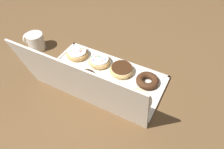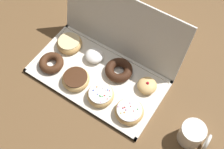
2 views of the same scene
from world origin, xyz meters
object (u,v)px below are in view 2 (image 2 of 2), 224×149
(glazed_ring_donut_4, at_px, (69,43))
(jelly_filled_donut_7, at_px, (147,85))
(chocolate_cake_ring_donut_6, at_px, (119,70))
(chocolate_frosted_donut_1, at_px, (76,79))
(sprinkle_donut_2, at_px, (101,95))
(chocolate_cake_ring_donut_0, at_px, (51,63))
(donut_box, at_px, (97,77))
(sprinkle_donut_3, at_px, (129,111))
(powdered_filled_donut_5, at_px, (94,56))
(coffee_mug, at_px, (193,134))

(glazed_ring_donut_4, xyz_separation_m, jelly_filled_donut_7, (0.40, 0.00, 0.00))
(chocolate_cake_ring_donut_6, height_order, jelly_filled_donut_7, jelly_filled_donut_7)
(chocolate_frosted_donut_1, xyz_separation_m, sprinkle_donut_2, (0.13, -0.00, -0.00))
(chocolate_cake_ring_donut_0, bearing_deg, chocolate_frosted_donut_1, -3.08)
(donut_box, bearing_deg, sprinkle_donut_3, -19.01)
(sprinkle_donut_3, bearing_deg, glazed_ring_donut_4, 161.44)
(donut_box, xyz_separation_m, jelly_filled_donut_7, (0.20, 0.07, 0.02))
(chocolate_cake_ring_donut_0, distance_m, jelly_filled_donut_7, 0.42)
(chocolate_cake_ring_donut_6, distance_m, jelly_filled_donut_7, 0.14)
(chocolate_frosted_donut_1, bearing_deg, jelly_filled_donut_7, 27.28)
(sprinkle_donut_3, height_order, powdered_filled_donut_5, same)
(coffee_mug, bearing_deg, chocolate_cake_ring_donut_6, 166.02)
(sprinkle_donut_2, height_order, glazed_ring_donut_4, sprinkle_donut_2)
(chocolate_frosted_donut_1, height_order, sprinkle_donut_3, sprinkle_donut_3)
(donut_box, bearing_deg, glazed_ring_donut_4, 161.89)
(jelly_filled_donut_7, relative_size, coffee_mug, 0.73)
(chocolate_frosted_donut_1, distance_m, chocolate_cake_ring_donut_6, 0.19)
(chocolate_cake_ring_donut_0, xyz_separation_m, glazed_ring_donut_4, (0.00, 0.13, 0.00))
(chocolate_frosted_donut_1, xyz_separation_m, coffee_mug, (0.51, 0.04, 0.02))
(powdered_filled_donut_5, relative_size, chocolate_cake_ring_donut_6, 0.69)
(sprinkle_donut_3, xyz_separation_m, coffee_mug, (0.25, 0.04, 0.02))
(sprinkle_donut_2, distance_m, chocolate_cake_ring_donut_6, 0.14)
(glazed_ring_donut_4, bearing_deg, jelly_filled_donut_7, 0.50)
(donut_box, xyz_separation_m, chocolate_frosted_donut_1, (-0.06, -0.07, 0.02))
(chocolate_frosted_donut_1, height_order, sprinkle_donut_2, sprinkle_donut_2)
(sprinkle_donut_2, bearing_deg, sprinkle_donut_3, 0.97)
(chocolate_cake_ring_donut_0, xyz_separation_m, chocolate_cake_ring_donut_6, (0.27, 0.13, 0.00))
(chocolate_frosted_donut_1, height_order, coffee_mug, coffee_mug)
(donut_box, relative_size, glazed_ring_donut_4, 4.94)
(glazed_ring_donut_4, xyz_separation_m, coffee_mug, (0.65, -0.09, 0.02))
(chocolate_cake_ring_donut_0, relative_size, sprinkle_donut_2, 0.97)
(coffee_mug, bearing_deg, jelly_filled_donut_7, 158.62)
(chocolate_cake_ring_donut_0, height_order, glazed_ring_donut_4, glazed_ring_donut_4)
(sprinkle_donut_2, bearing_deg, chocolate_frosted_donut_1, 178.34)
(sprinkle_donut_2, xyz_separation_m, jelly_filled_donut_7, (0.14, 0.14, 0.00))
(powdered_filled_donut_5, distance_m, jelly_filled_donut_7, 0.27)
(chocolate_frosted_donut_1, relative_size, glazed_ring_donut_4, 1.01)
(donut_box, height_order, jelly_filled_donut_7, jelly_filled_donut_7)
(powdered_filled_donut_5, bearing_deg, chocolate_cake_ring_donut_0, -135.63)
(sprinkle_donut_2, xyz_separation_m, glazed_ring_donut_4, (-0.27, 0.14, 0.00))
(glazed_ring_donut_4, xyz_separation_m, powdered_filled_donut_5, (0.13, 0.01, 0.00))
(sprinkle_donut_3, bearing_deg, jelly_filled_donut_7, 89.36)
(sprinkle_donut_3, xyz_separation_m, powdered_filled_donut_5, (-0.27, 0.14, 0.00))
(chocolate_frosted_donut_1, bearing_deg, chocolate_cake_ring_donut_6, 47.06)
(donut_box, distance_m, powdered_filled_donut_5, 0.10)
(chocolate_frosted_donut_1, height_order, glazed_ring_donut_4, same)
(jelly_filled_donut_7, distance_m, coffee_mug, 0.26)
(sprinkle_donut_3, height_order, coffee_mug, coffee_mug)
(coffee_mug, bearing_deg, donut_box, 176.46)
(chocolate_frosted_donut_1, bearing_deg, chocolate_cake_ring_donut_0, 176.92)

